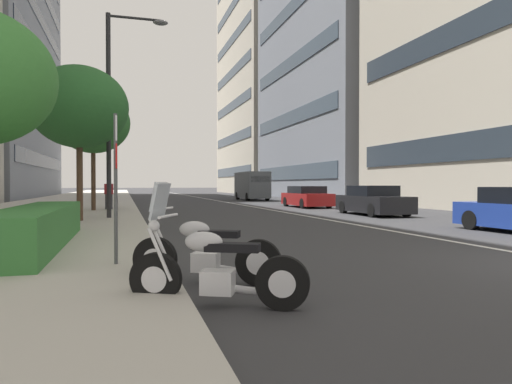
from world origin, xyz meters
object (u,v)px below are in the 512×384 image
(car_far_down_avenue, at_px, (307,197))
(pedestrian_on_plaza, at_px, (109,194))
(motorcycle_nearest_camera, at_px, (214,270))
(street_tree_near_plaza_corner, at_px, (79,107))
(car_mid_block_traffic, at_px, (373,201))
(parking_sign_by_curb, at_px, (116,170))
(street_lamp_with_banners, at_px, (118,96))
(delivery_van_ahead, at_px, (252,185))
(street_tree_far_plaza, at_px, (93,123))
(motorcycle_by_sign_pole, at_px, (203,253))

(car_far_down_avenue, xyz_separation_m, pedestrian_on_plaza, (-1.77, 11.97, 0.28))
(motorcycle_nearest_camera, bearing_deg, pedestrian_on_plaza, -59.65)
(street_tree_near_plaza_corner, bearing_deg, car_mid_block_traffic, -81.94)
(car_far_down_avenue, height_order, parking_sign_by_curb, parking_sign_by_curb)
(parking_sign_by_curb, xyz_separation_m, street_lamp_with_banners, (11.15, 0.10, 3.24))
(car_far_down_avenue, relative_size, delivery_van_ahead, 0.81)
(parking_sign_by_curb, xyz_separation_m, street_tree_near_plaza_corner, (9.89, 1.41, 2.55))
(car_mid_block_traffic, xyz_separation_m, street_tree_far_plaza, (5.08, 12.90, 3.92))
(car_mid_block_traffic, height_order, street_tree_far_plaza, street_tree_far_plaza)
(car_far_down_avenue, xyz_separation_m, delivery_van_ahead, (14.01, -0.26, 0.74))
(motorcycle_by_sign_pole, xyz_separation_m, car_far_down_avenue, (20.67, -10.09, 0.20))
(motorcycle_by_sign_pole, bearing_deg, street_tree_far_plaza, -55.12)
(car_mid_block_traffic, xyz_separation_m, car_far_down_avenue, (7.76, 0.22, -0.00))
(motorcycle_by_sign_pole, relative_size, parking_sign_by_curb, 0.84)
(car_far_down_avenue, distance_m, parking_sign_by_curb, 22.56)
(street_tree_near_plaza_corner, height_order, street_tree_far_plaza, street_tree_far_plaza)
(motorcycle_nearest_camera, height_order, street_tree_near_plaza_corner, street_tree_near_plaza_corner)
(parking_sign_by_curb, distance_m, pedestrian_on_plaza, 17.74)
(car_far_down_avenue, bearing_deg, parking_sign_by_curb, 149.95)
(delivery_van_ahead, xyz_separation_m, street_tree_near_plaza_corner, (-23.61, 13.00, 2.85))
(delivery_van_ahead, bearing_deg, street_tree_far_plaza, 142.31)
(street_tree_near_plaza_corner, relative_size, street_tree_far_plaza, 0.93)
(motorcycle_nearest_camera, bearing_deg, car_mid_block_traffic, -100.83)
(motorcycle_nearest_camera, height_order, motorcycle_by_sign_pole, motorcycle_by_sign_pole)
(car_mid_block_traffic, bearing_deg, street_tree_far_plaza, 70.52)
(parking_sign_by_curb, height_order, pedestrian_on_plaza, parking_sign_by_curb)
(car_mid_block_traffic, distance_m, pedestrian_on_plaza, 13.59)
(car_far_down_avenue, height_order, street_lamp_with_banners, street_lamp_with_banners)
(motorcycle_nearest_camera, xyz_separation_m, pedestrian_on_plaza, (20.24, 1.78, 0.49))
(car_mid_block_traffic, relative_size, pedestrian_on_plaza, 3.00)
(delivery_van_ahead, height_order, street_lamp_with_banners, street_lamp_with_banners)
(motorcycle_nearest_camera, bearing_deg, car_far_down_avenue, -89.52)
(street_tree_near_plaza_corner, distance_m, pedestrian_on_plaza, 8.53)
(street_lamp_with_banners, bearing_deg, street_tree_far_plaza, 12.53)
(motorcycle_by_sign_pole, xyz_separation_m, car_mid_block_traffic, (12.91, -10.32, 0.21))
(car_mid_block_traffic, xyz_separation_m, pedestrian_on_plaza, (5.99, 12.19, 0.27))
(delivery_van_ahead, height_order, street_tree_far_plaza, street_tree_far_plaza)
(street_lamp_with_banners, relative_size, street_tree_far_plaza, 1.34)
(street_lamp_with_banners, bearing_deg, motorcycle_nearest_camera, -174.81)
(motorcycle_by_sign_pole, xyz_separation_m, parking_sign_by_curb, (1.19, 1.23, 1.24))
(pedestrian_on_plaza, bearing_deg, street_lamp_with_banners, 21.20)
(motorcycle_nearest_camera, bearing_deg, motorcycle_by_sign_pole, -68.51)
(car_far_down_avenue, bearing_deg, car_mid_block_traffic, -178.24)
(delivery_van_ahead, bearing_deg, street_tree_near_plaza_corner, 151.26)
(motorcycle_by_sign_pole, height_order, pedestrian_on_plaza, pedestrian_on_plaza)
(street_lamp_with_banners, xyz_separation_m, street_tree_far_plaza, (5.65, 1.26, -0.36))
(street_tree_near_plaza_corner, bearing_deg, pedestrian_on_plaza, -5.61)
(street_tree_near_plaza_corner, bearing_deg, street_lamp_with_banners, -46.09)
(street_tree_far_plaza, bearing_deg, motorcycle_nearest_camera, -172.64)
(motorcycle_nearest_camera, bearing_deg, street_lamp_with_banners, -59.50)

